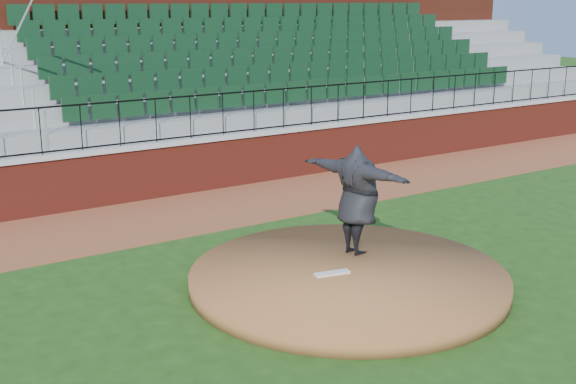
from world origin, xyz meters
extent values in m
plane|color=#1B3F12|center=(0.00, 0.00, 0.00)|extent=(90.00, 90.00, 0.00)
cube|color=brown|center=(0.00, 5.40, 0.01)|extent=(34.00, 3.20, 0.01)
cube|color=maroon|center=(0.00, 7.00, 0.60)|extent=(34.00, 0.35, 1.20)
cube|color=#B7B7B7|center=(0.00, 7.00, 1.25)|extent=(34.00, 0.45, 0.10)
cube|color=maroon|center=(0.00, 12.52, 2.75)|extent=(34.00, 0.50, 5.50)
cylinder|color=brown|center=(0.24, 0.10, 0.12)|extent=(5.13, 5.13, 0.25)
cube|color=silver|center=(-0.06, 0.13, 0.27)|extent=(0.60, 0.27, 0.04)
imported|color=black|center=(0.91, 0.74, 1.20)|extent=(0.99, 2.40, 1.89)
camera|label=1|loc=(-6.77, -8.74, 4.50)|focal=46.22mm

